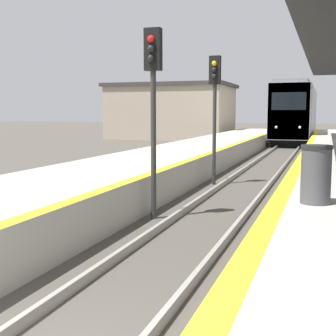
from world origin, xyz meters
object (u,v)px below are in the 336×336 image
signal_near (153,87)px  trash_bin (316,174)px  train (296,113)px  signal_mid (215,95)px

signal_near → trash_bin: bearing=-26.6°
train → signal_near: bearing=-92.4°
signal_near → trash_bin: 4.18m
train → signal_mid: (-1.09, -24.64, 0.62)m
train → trash_bin: size_ratio=17.57×
signal_near → signal_mid: (0.14, 5.29, 0.00)m
signal_mid → trash_bin: bearing=-64.7°
signal_mid → trash_bin: (3.33, -7.03, -1.55)m
signal_near → signal_mid: 5.30m
train → signal_mid: size_ratio=4.04×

